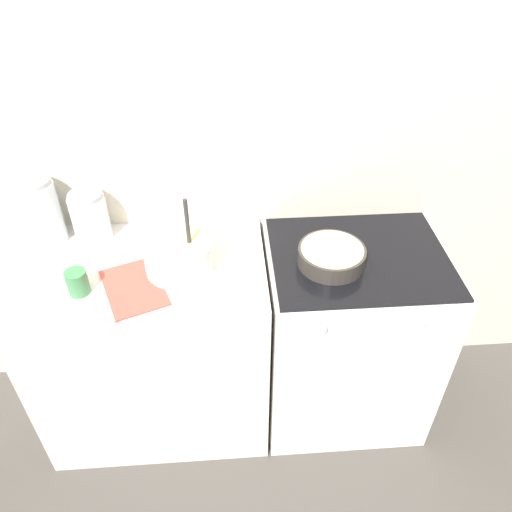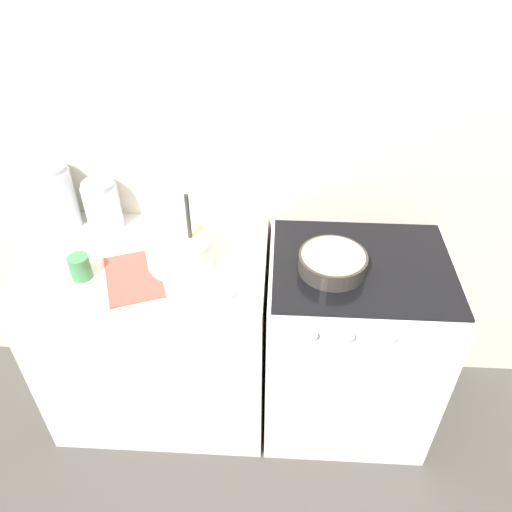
{
  "view_description": "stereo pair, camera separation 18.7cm",
  "coord_description": "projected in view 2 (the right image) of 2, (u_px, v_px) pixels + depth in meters",
  "views": [
    {
      "loc": [
        -0.14,
        -1.2,
        2.16
      ],
      "look_at": [
        -0.04,
        0.26,
        0.98
      ],
      "focal_mm": 35.0,
      "sensor_mm": 36.0,
      "label": 1
    },
    {
      "loc": [
        0.05,
        -1.2,
        2.16
      ],
      "look_at": [
        -0.04,
        0.26,
        0.98
      ],
      "focal_mm": 35.0,
      "sensor_mm": 36.0,
      "label": 2
    }
  ],
  "objects": [
    {
      "name": "ground_plane",
      "position": [
        261.0,
        457.0,
        2.29
      ],
      "size": [
        12.0,
        12.0,
        0.0
      ],
      "primitive_type": "plane",
      "color": "#4C4742"
    },
    {
      "name": "wall_back",
      "position": [
        270.0,
        160.0,
        2.01
      ],
      "size": [
        4.92,
        0.05,
        2.4
      ],
      "color": "beige",
      "rests_on": "ground_plane"
    },
    {
      "name": "countertop_cabinet",
      "position": [
        158.0,
        337.0,
        2.24
      ],
      "size": [
        0.96,
        0.58,
        0.93
      ],
      "color": "silver",
      "rests_on": "ground_plane"
    },
    {
      "name": "stove",
      "position": [
        349.0,
        345.0,
        2.21
      ],
      "size": [
        0.72,
        0.6,
        0.93
      ],
      "color": "white",
      "rests_on": "ground_plane"
    },
    {
      "name": "mixing_bowl",
      "position": [
        180.0,
        248.0,
        1.87
      ],
      "size": [
        0.25,
        0.25,
        0.31
      ],
      "color": "white",
      "rests_on": "countertop_cabinet"
    },
    {
      "name": "baking_pan",
      "position": [
        333.0,
        262.0,
        1.87
      ],
      "size": [
        0.26,
        0.26,
        0.07
      ],
      "color": "#38332D",
      "rests_on": "stove"
    },
    {
      "name": "storage_jar_left",
      "position": [
        60.0,
        201.0,
        2.05
      ],
      "size": [
        0.14,
        0.14,
        0.28
      ],
      "color": "silver",
      "rests_on": "countertop_cabinet"
    },
    {
      "name": "storage_jar_middle",
      "position": [
        103.0,
        208.0,
        2.06
      ],
      "size": [
        0.14,
        0.14,
        0.21
      ],
      "color": "silver",
      "rests_on": "countertop_cabinet"
    },
    {
      "name": "tin_can",
      "position": [
        80.0,
        267.0,
        1.83
      ],
      "size": [
        0.08,
        0.08,
        0.09
      ],
      "color": "#3F7F4C",
      "rests_on": "countertop_cabinet"
    },
    {
      "name": "recipe_page",
      "position": [
        133.0,
        277.0,
        1.85
      ],
      "size": [
        0.29,
        0.34,
        0.01
      ],
      "color": "#CC4C3F",
      "rests_on": "countertop_cabinet"
    },
    {
      "name": "measuring_spoon",
      "position": [
        226.0,
        295.0,
        1.76
      ],
      "size": [
        0.12,
        0.04,
        0.04
      ],
      "color": "white",
      "rests_on": "countertop_cabinet"
    }
  ]
}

